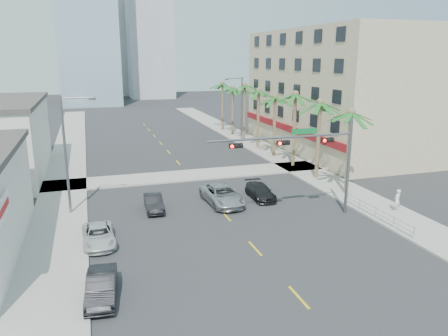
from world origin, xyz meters
name	(u,v)px	position (x,y,z in m)	size (l,w,h in m)	color
ground	(282,279)	(0.00, 0.00, 0.00)	(260.00, 260.00, 0.00)	#262628
sidewalk_right	(306,171)	(12.00, 20.00, 0.07)	(4.00, 120.00, 0.15)	gray
sidewalk_left	(63,192)	(-12.00, 20.00, 0.07)	(4.00, 120.00, 0.15)	gray
sidewalk_cross	(190,175)	(0.00, 22.00, 0.07)	(80.00, 4.00, 0.15)	gray
building_right	(342,90)	(21.99, 30.00, 7.50)	(15.25, 28.00, 15.00)	tan
tower_far_left	(85,3)	(-8.00, 95.00, 24.00)	(14.00, 14.00, 48.00)	#99B2C6
tower_far_center	(103,25)	(-3.00, 125.00, 21.00)	(16.00, 16.00, 42.00)	#ADADB2
traffic_signal_mast	(311,151)	(5.78, 7.95, 5.06)	(11.12, 0.54, 7.20)	slate
palm_tree_0	(351,114)	(11.60, 12.00, 7.08)	(4.80, 4.80, 7.80)	brown
palm_tree_1	(320,103)	(11.60, 17.20, 7.43)	(4.80, 4.80, 8.16)	brown
palm_tree_2	(296,95)	(11.60, 22.40, 7.78)	(4.80, 4.80, 8.52)	brown
palm_tree_3	(275,97)	(11.60, 27.60, 7.08)	(4.80, 4.80, 7.80)	brown
palm_tree_4	(259,91)	(11.60, 32.80, 7.43)	(4.80, 4.80, 8.16)	brown
palm_tree_5	(245,86)	(11.60, 38.00, 7.78)	(4.80, 4.80, 8.52)	brown
palm_tree_6	(233,88)	(11.60, 43.20, 7.08)	(4.80, 4.80, 7.80)	brown
palm_tree_7	(222,84)	(11.60, 48.40, 7.43)	(4.80, 4.80, 8.16)	brown
streetlight_left	(68,149)	(-11.00, 14.00, 5.06)	(2.55, 0.25, 9.00)	slate
streetlight_right	(240,106)	(11.00, 38.00, 5.06)	(2.55, 0.25, 9.00)	slate
guardrail	(376,211)	(10.30, 6.00, 0.67)	(0.08, 8.08, 1.00)	silver
car_parked_mid	(101,287)	(-9.40, 0.84, 0.66)	(1.40, 4.01, 1.32)	black
car_parked_far	(99,236)	(-9.32, 7.63, 0.59)	(1.97, 4.27, 1.19)	silver
car_lane_left	(154,203)	(-5.00, 12.97, 0.62)	(1.31, 3.76, 1.24)	black
car_lane_center	(222,195)	(0.58, 12.85, 0.76)	(2.54, 5.50, 1.53)	#B1B0B5
car_lane_right	(260,191)	(4.07, 13.26, 0.61)	(1.71, 4.20, 1.22)	black
pedestrian	(397,200)	(12.68, 6.72, 1.03)	(0.65, 0.42, 1.77)	silver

